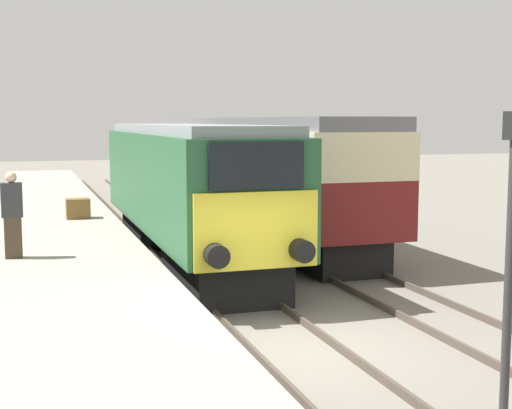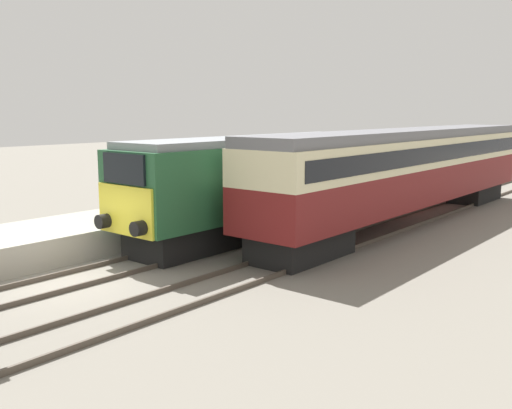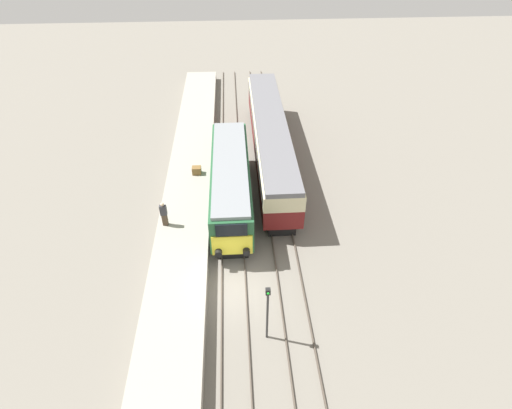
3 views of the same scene
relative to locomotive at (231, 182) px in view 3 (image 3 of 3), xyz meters
name	(u,v)px [view 3 (image 3 of 3)]	position (x,y,z in m)	size (l,w,h in m)	color
ground_plane	(234,289)	(0.00, -8.06, -2.07)	(120.00, 120.00, 0.00)	slate
platform_left	(187,202)	(-3.30, -0.06, -1.61)	(3.50, 50.00, 0.91)	#9E998C
rails_near_track	(232,231)	(0.00, -3.06, -2.00)	(1.51, 60.00, 0.14)	#4C4238
rails_far_track	(281,229)	(3.40, -3.06, -2.00)	(1.50, 60.00, 0.14)	#4C4238
locomotive	(231,182)	(0.00, 0.00, 0.00)	(2.70, 12.72, 3.74)	black
passenger_carriage	(270,136)	(3.40, 5.92, 0.33)	(2.75, 20.01, 3.94)	black
person_on_platform	(164,214)	(-4.47, -3.02, -0.22)	(0.44, 0.26, 1.86)	#473828
signal_post	(268,310)	(1.70, -11.41, 0.28)	(0.24, 0.28, 3.96)	#333333
luggage_crate	(197,170)	(-2.69, 2.96, -0.86)	(0.70, 0.56, 0.60)	brown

